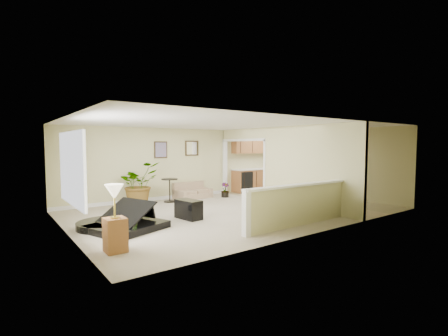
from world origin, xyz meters
TOP-DOWN VIEW (x-y plane):
  - floor at (0.00, 0.00)m, footprint 9.00×9.00m
  - back_wall at (0.00, 3.00)m, footprint 9.00×0.04m
  - front_wall at (0.00, -3.00)m, footprint 9.00×0.04m
  - left_wall at (-4.50, 0.00)m, footprint 0.04×6.00m
  - right_wall at (4.50, 0.00)m, footprint 0.04×6.00m
  - ceiling at (0.00, 0.00)m, footprint 9.00×6.00m
  - kitchen_vinyl at (3.15, 0.00)m, footprint 2.70×6.00m
  - interior_partition at (1.80, 0.25)m, footprint 0.18×5.99m
  - pony_half_wall at (0.08, -2.30)m, footprint 3.42×0.22m
  - left_window at (-4.49, -0.50)m, footprint 0.05×2.15m
  - wall_art_left at (-0.95, 2.97)m, footprint 0.48×0.04m
  - wall_mirror at (0.30, 2.97)m, footprint 0.55×0.04m
  - kitchen_cabinets at (3.19, 2.73)m, footprint 2.36×0.65m
  - piano at (-3.38, -0.17)m, footprint 2.09×2.06m
  - piano_bench at (-1.66, -0.16)m, footprint 0.49×0.79m
  - loveseat at (0.14, 2.69)m, footprint 1.37×0.86m
  - accent_table at (-0.92, 2.39)m, footprint 0.54×0.54m
  - palm_plant at (-1.98, 2.45)m, footprint 1.50×1.39m
  - small_plant at (1.20, 2.12)m, footprint 0.35×0.35m
  - lamp_stand at (-4.03, -1.67)m, footprint 0.36×0.36m

SIDE VIEW (x-z plane):
  - floor at x=0.00m, z-range 0.00..0.00m
  - kitchen_vinyl at x=3.15m, z-range 0.00..0.01m
  - small_plant at x=1.20m, z-range -0.04..0.50m
  - piano_bench at x=-1.66m, z-range 0.00..0.49m
  - loveseat at x=0.14m, z-range -0.09..0.66m
  - accent_table at x=-0.92m, z-range 0.11..0.90m
  - lamp_stand at x=-4.03m, z-range -0.09..1.12m
  - pony_half_wall at x=0.08m, z-range 0.02..1.02m
  - piano at x=-3.38m, z-range -0.12..1.30m
  - palm_plant at x=-1.98m, z-range -0.01..1.36m
  - kitchen_cabinets at x=3.19m, z-range -0.29..2.03m
  - interior_partition at x=1.80m, z-range -0.03..2.47m
  - back_wall at x=0.00m, z-range 0.00..2.50m
  - front_wall at x=0.00m, z-range 0.00..2.50m
  - left_wall at x=-4.50m, z-range 0.00..2.50m
  - right_wall at x=4.50m, z-range 0.00..2.50m
  - left_window at x=-4.49m, z-range 0.73..2.17m
  - wall_art_left at x=-0.95m, z-range 1.46..2.04m
  - wall_mirror at x=0.30m, z-range 1.52..2.08m
  - ceiling at x=0.00m, z-range 2.48..2.52m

